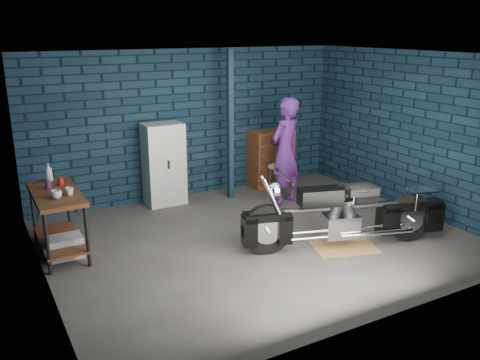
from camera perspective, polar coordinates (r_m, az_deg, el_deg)
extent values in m
plane|color=#4B4846|center=(7.68, 2.13, -6.69)|extent=(6.00, 6.00, 0.00)
cube|color=black|center=(9.43, -5.65, 6.28)|extent=(6.00, 0.02, 2.70)
cube|color=black|center=(6.30, -21.86, -0.19)|extent=(0.02, 5.00, 2.70)
cube|color=black|center=(9.13, 18.67, 5.13)|extent=(0.02, 5.00, 2.70)
cube|color=silver|center=(7.05, 2.37, 13.87)|extent=(6.00, 5.00, 0.02)
cube|color=#112536|center=(9.17, -1.10, 6.06)|extent=(0.10, 0.10, 2.70)
cube|color=brown|center=(7.51, -19.69, -4.52)|extent=(0.60, 1.40, 0.91)
cube|color=brown|center=(7.60, 11.51, -7.25)|extent=(1.06, 0.91, 0.01)
imported|color=#4C1C69|center=(9.01, 5.08, 3.22)|extent=(0.82, 0.68, 1.91)
cube|color=#979A9F|center=(7.47, -19.09, -7.11)|extent=(0.48, 0.34, 0.30)
cube|color=beige|center=(9.09, -8.54, 1.77)|extent=(0.68, 0.49, 1.46)
cube|color=brown|center=(10.10, 3.54, 2.45)|extent=(0.84, 0.47, 1.12)
imported|color=beige|center=(7.05, -19.93, -1.51)|extent=(0.17, 0.17, 0.11)
imported|color=beige|center=(7.13, -18.59, -1.20)|extent=(0.13, 0.13, 0.10)
cylinder|color=#5B1B6E|center=(7.50, -20.73, -0.55)|extent=(0.08, 0.08, 0.10)
cylinder|color=maroon|center=(7.63, -19.49, -0.13)|extent=(0.09, 0.09, 0.11)
imported|color=#979A9F|center=(7.84, -20.70, 0.82)|extent=(0.13, 0.13, 0.27)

